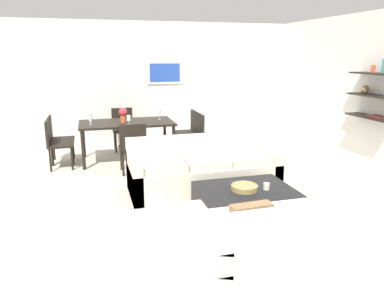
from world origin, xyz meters
TOP-DOWN VIEW (x-y plane):
  - ground_plane at (0.00, 0.00)m, footprint 18.00×18.00m
  - back_wall_unit at (0.30, 3.53)m, footprint 8.40×0.09m
  - right_wall_shelf_unit at (3.03, 0.59)m, footprint 0.34×8.20m
  - sofa_beige at (0.03, 0.34)m, footprint 2.19×0.90m
  - loveseat_white at (0.08, -1.96)m, footprint 1.58×0.90m
  - coffee_table at (0.25, -0.77)m, footprint 1.16×0.90m
  - decorative_bowl at (0.21, -0.81)m, footprint 0.33×0.33m
  - candle_jar at (0.48, -0.86)m, footprint 0.08×0.08m
  - dining_table at (-0.90, 2.26)m, footprint 1.76×0.96m
  - dining_chair_left_near at (-2.18, 2.04)m, footprint 0.44×0.44m
  - dining_chair_right_near at (0.39, 2.04)m, footprint 0.44×0.44m
  - dining_chair_left_far at (-2.18, 2.48)m, footprint 0.44×0.44m
  - dining_chair_head at (-0.90, 3.15)m, footprint 0.44×0.44m
  - dining_chair_right_far at (0.39, 2.48)m, footprint 0.44×0.44m
  - dining_chair_foot at (-0.90, 1.37)m, footprint 0.44×0.44m
  - wine_glass_head at (-0.90, 2.68)m, footprint 0.07×0.07m
  - wine_glass_left_near at (-1.56, 2.14)m, footprint 0.06×0.06m
  - wine_glass_right_far at (-0.24, 2.38)m, footprint 0.07×0.07m
  - wine_glass_left_far at (-1.56, 2.38)m, footprint 0.07×0.07m
  - wine_glass_foot at (-0.90, 1.84)m, footprint 0.07×0.07m
  - centerpiece_vase at (-0.96, 2.20)m, footprint 0.16×0.16m

SIDE VIEW (x-z plane):
  - ground_plane at x=0.00m, z-range 0.00..0.00m
  - coffee_table at x=0.25m, z-range 0.00..0.38m
  - sofa_beige at x=0.03m, z-range -0.10..0.68m
  - loveseat_white at x=0.08m, z-range -0.10..0.68m
  - decorative_bowl at x=0.21m, z-range 0.38..0.45m
  - candle_jar at x=0.48m, z-range 0.38..0.46m
  - dining_chair_left_near at x=-2.18m, z-range 0.06..0.94m
  - dining_chair_right_near at x=0.39m, z-range 0.06..0.94m
  - dining_chair_left_far at x=-2.18m, z-range 0.06..0.94m
  - dining_chair_head at x=-0.90m, z-range 0.06..0.94m
  - dining_chair_right_far at x=0.39m, z-range 0.06..0.94m
  - dining_chair_foot at x=-0.90m, z-range 0.06..0.94m
  - dining_table at x=-0.90m, z-range 0.31..1.06m
  - wine_glass_left_near at x=-1.56m, z-range 0.78..0.93m
  - wine_glass_head at x=-0.90m, z-range 0.79..0.96m
  - wine_glass_left_far at x=-1.56m, z-range 0.79..0.96m
  - wine_glass_right_far at x=-0.24m, z-range 0.79..0.97m
  - wine_glass_foot at x=-0.90m, z-range 0.79..0.98m
  - centerpiece_vase at x=-0.96m, z-range 0.78..1.06m
  - right_wall_shelf_unit at x=3.03m, z-range 0.00..2.70m
  - back_wall_unit at x=0.30m, z-range 0.00..2.70m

